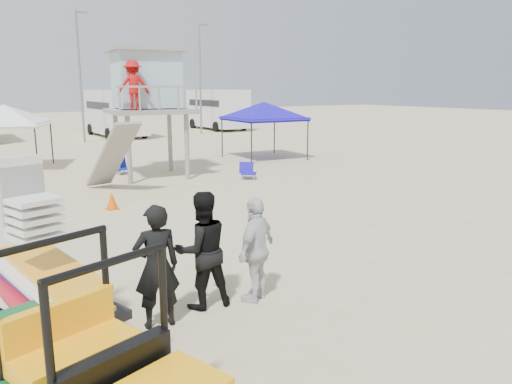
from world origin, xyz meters
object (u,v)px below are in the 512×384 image
man_left (157,266)px  lifeguard_tower (145,85)px  surf_trailer (39,281)px  utility_cart (84,361)px  canopy_blue (264,105)px

man_left → lifeguard_tower: bearing=-101.3°
lifeguard_tower → man_left: bearing=-110.2°
lifeguard_tower → surf_trailer: bearing=-116.9°
surf_trailer → utility_cart: bearing=-90.1°
utility_cart → canopy_blue: 20.34m
utility_cart → man_left: 2.54m
surf_trailer → man_left: size_ratio=1.48×
surf_trailer → canopy_blue: size_ratio=0.79×
utility_cart → lifeguard_tower: size_ratio=0.61×
surf_trailer → canopy_blue: 18.57m
utility_cart → surf_trailer: 2.34m
man_left → canopy_blue: canopy_blue is taller
utility_cart → lifeguard_tower: lifeguard_tower is taller
canopy_blue → surf_trailer: bearing=-132.9°
surf_trailer → lifeguard_tower: lifeguard_tower is taller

